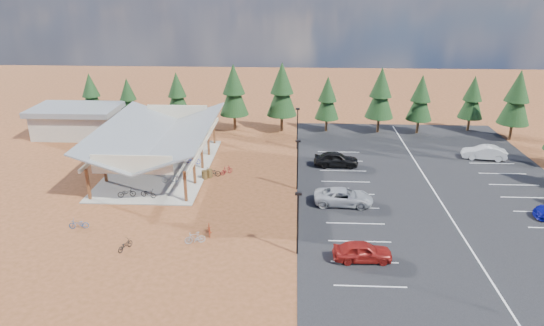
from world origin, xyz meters
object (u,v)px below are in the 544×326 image
at_px(bike_0, 127,193).
at_px(car_9, 484,152).
at_px(bike_10, 79,224).
at_px(bike_pavilion, 158,135).
at_px(bike_2, 134,159).
at_px(bike_6, 193,159).
at_px(car_4, 336,159).
at_px(bike_3, 160,141).
at_px(trash_bin_0, 205,175).
at_px(car_2, 344,197).
at_px(bike_1, 142,166).
at_px(trash_bin_1, 209,173).
at_px(bike_7, 193,144).
at_px(outbuilding, 77,121).
at_px(bike_12, 125,245).
at_px(lamp_post_2, 297,126).
at_px(bike_15, 227,170).
at_px(bike_5, 170,178).
at_px(bike_16, 212,172).
at_px(car_0, 362,251).
at_px(bike_11, 209,230).
at_px(bike_13, 195,238).
at_px(lamp_post_1, 298,161).
at_px(bike_4, 148,193).
at_px(lamp_post_0, 298,219).

distance_m(bike_0, car_9, 39.70).
bearing_deg(bike_10, bike_pavilion, 159.53).
distance_m(bike_2, bike_6, 6.70).
bearing_deg(car_4, bike_3, 74.57).
distance_m(trash_bin_0, car_2, 14.96).
height_order(bike_1, bike_6, bike_1).
bearing_deg(trash_bin_1, bike_2, 159.15).
bearing_deg(bike_7, bike_10, 180.00).
distance_m(outbuilding, trash_bin_1, 23.97).
distance_m(bike_12, car_2, 19.67).
relative_size(lamp_post_2, bike_15, 3.38).
relative_size(bike_5, bike_16, 0.92).
relative_size(bike_10, car_0, 0.38).
relative_size(bike_1, bike_11, 1.17).
height_order(bike_10, bike_11, bike_11).
distance_m(trash_bin_0, car_9, 32.01).
distance_m(bike_13, bike_16, 13.66).
xyz_separation_m(bike_2, bike_16, (9.42, -3.31, -0.10)).
xyz_separation_m(lamp_post_1, bike_2, (-18.40, 6.07, -2.40)).
distance_m(outbuilding, bike_15, 24.90).
bearing_deg(lamp_post_2, bike_2, -162.14).
height_order(bike_pavilion, lamp_post_1, lamp_post_1).
height_order(bike_2, bike_6, bike_6).
height_order(trash_bin_0, trash_bin_1, same).
relative_size(bike_13, car_9, 0.34).
bearing_deg(bike_pavilion, bike_1, -146.88).
height_order(bike_4, bike_13, bike_13).
relative_size(bike_0, bike_7, 1.13).
bearing_deg(bike_5, trash_bin_0, -80.62).
xyz_separation_m(trash_bin_1, bike_15, (1.68, 0.93, 0.01)).
bearing_deg(bike_pavilion, car_4, 4.01).
bearing_deg(car_4, lamp_post_0, 167.22).
bearing_deg(bike_5, bike_16, -76.64).
relative_size(bike_5, bike_11, 1.12).
bearing_deg(bike_10, bike_6, 149.36).
distance_m(bike_13, bike_15, 14.37).
bearing_deg(bike_16, bike_10, -44.22).
height_order(lamp_post_2, bike_10, lamp_post_2).
distance_m(bike_4, car_4, 20.64).
height_order(lamp_post_1, car_4, lamp_post_1).
bearing_deg(bike_3, bike_13, -154.89).
height_order(bike_10, bike_15, bike_15).
height_order(trash_bin_1, car_2, car_2).
xyz_separation_m(outbuilding, bike_15, (21.47, -12.50, -1.57)).
bearing_deg(car_0, bike_10, 78.52).
height_order(bike_2, bike_3, bike_2).
height_order(trash_bin_1, bike_13, bike_13).
distance_m(outbuilding, car_2, 38.49).
height_order(bike_1, bike_4, bike_1).
distance_m(trash_bin_1, bike_5, 4.16).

